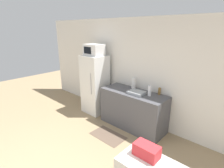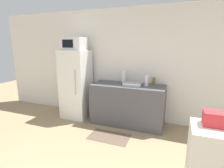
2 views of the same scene
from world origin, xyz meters
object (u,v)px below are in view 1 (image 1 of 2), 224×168
at_px(bottle_short, 159,91).
at_px(paper_towel_roll, 134,83).
at_px(bottle_tall, 150,91).
at_px(microwave, 94,50).
at_px(refrigerator, 95,84).
at_px(basket, 147,151).

xyz_separation_m(bottle_short, paper_towel_roll, (-0.68, -0.05, 0.06)).
bearing_deg(bottle_short, bottle_tall, -119.07).
bearing_deg(paper_towel_roll, microwave, -167.29).
distance_m(refrigerator, basket, 3.22).
xyz_separation_m(bottle_tall, bottle_short, (0.12, 0.22, -0.04)).
bearing_deg(refrigerator, bottle_short, 9.46).
bearing_deg(bottle_short, microwave, -170.50).
xyz_separation_m(bottle_tall, paper_towel_roll, (-0.56, 0.17, 0.02)).
xyz_separation_m(refrigerator, bottle_tall, (1.70, 0.08, 0.20)).
relative_size(microwave, bottle_tall, 2.18).
bearing_deg(bottle_short, refrigerator, -170.54).
xyz_separation_m(microwave, paper_towel_roll, (1.14, 0.26, -0.75)).
bearing_deg(basket, microwave, 147.89).
distance_m(bottle_short, paper_towel_roll, 0.68).
relative_size(microwave, basket, 1.80).
bearing_deg(paper_towel_roll, basket, -51.31).
height_order(bottle_short, paper_towel_roll, paper_towel_roll).
distance_m(refrigerator, bottle_short, 1.86).
height_order(refrigerator, bottle_tall, refrigerator).
relative_size(bottle_tall, paper_towel_roll, 0.87).
distance_m(bottle_tall, basket, 2.06).
bearing_deg(refrigerator, microwave, -109.41).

